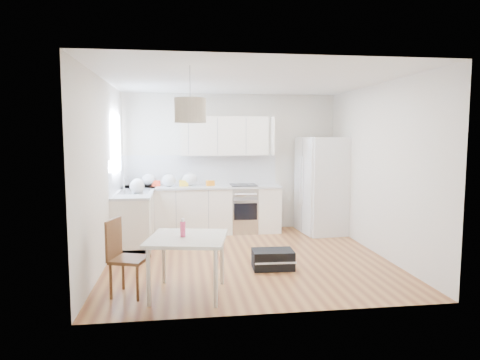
{
  "coord_description": "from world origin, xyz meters",
  "views": [
    {
      "loc": [
        -0.99,
        -6.38,
        1.89
      ],
      "look_at": [
        -0.06,
        0.4,
        1.17
      ],
      "focal_mm": 32.0,
      "sensor_mm": 36.0,
      "label": 1
    }
  ],
  "objects_px": {
    "refrigerator": "(323,185)",
    "gym_bag": "(273,259)",
    "dining_table": "(187,243)",
    "dining_chair": "(130,258)"
  },
  "relations": [
    {
      "from": "gym_bag",
      "to": "refrigerator",
      "type": "bearing_deg",
      "value": 58.22
    },
    {
      "from": "gym_bag",
      "to": "dining_table",
      "type": "bearing_deg",
      "value": -142.98
    },
    {
      "from": "refrigerator",
      "to": "gym_bag",
      "type": "distance_m",
      "value": 2.68
    },
    {
      "from": "dining_table",
      "to": "dining_chair",
      "type": "relative_size",
      "value": 1.14
    },
    {
      "from": "refrigerator",
      "to": "gym_bag",
      "type": "xyz_separation_m",
      "value": [
        -1.44,
        -2.12,
        -0.79
      ]
    },
    {
      "from": "refrigerator",
      "to": "dining_table",
      "type": "height_order",
      "value": "refrigerator"
    },
    {
      "from": "dining_chair",
      "to": "gym_bag",
      "type": "bearing_deg",
      "value": 39.6
    },
    {
      "from": "dining_table",
      "to": "dining_chair",
      "type": "distance_m",
      "value": 0.7
    },
    {
      "from": "refrigerator",
      "to": "dining_table",
      "type": "xyz_separation_m",
      "value": [
        -2.65,
        -2.95,
        -0.3
      ]
    },
    {
      "from": "dining_chair",
      "to": "gym_bag",
      "type": "xyz_separation_m",
      "value": [
        1.89,
        0.77,
        -0.32
      ]
    }
  ]
}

